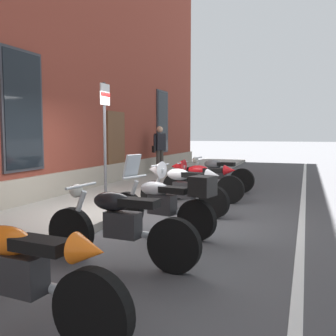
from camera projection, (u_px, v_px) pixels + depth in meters
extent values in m
plane|color=#424244|center=(125.00, 219.00, 7.36)|extent=(140.00, 140.00, 0.00)
cube|color=gray|center=(72.00, 211.00, 7.75)|extent=(30.59, 2.36, 0.15)
cube|color=silver|center=(301.00, 233.00, 6.27)|extent=(30.59, 0.12, 0.01)
cube|color=gray|center=(26.00, 194.00, 8.12)|extent=(24.59, 0.10, 0.70)
cube|color=#2D2D33|center=(23.00, 111.00, 7.96)|extent=(1.22, 0.06, 2.52)
cube|color=black|center=(24.00, 111.00, 7.95)|extent=(1.10, 0.03, 2.40)
cube|color=brown|center=(116.00, 149.00, 11.88)|extent=(1.10, 0.08, 2.30)
cube|color=#2D2D33|center=(162.00, 122.00, 15.64)|extent=(1.22, 0.06, 2.52)
cube|color=black|center=(163.00, 122.00, 15.63)|extent=(1.10, 0.03, 2.40)
cylinder|color=black|center=(93.00, 312.00, 2.81)|extent=(0.18, 0.67, 0.67)
cube|color=#28282B|center=(20.00, 273.00, 3.09)|extent=(0.26, 0.46, 0.32)
ellipsoid|color=orange|center=(5.00, 240.00, 3.13)|extent=(0.31, 0.54, 0.24)
cube|color=black|center=(41.00, 245.00, 2.97)|extent=(0.26, 0.50, 0.10)
cylinder|color=silver|center=(60.00, 290.00, 3.09)|extent=(0.13, 0.46, 0.09)
cone|color=orange|center=(89.00, 250.00, 2.77)|extent=(0.26, 0.28, 0.24)
cylinder|color=black|center=(71.00, 232.00, 5.09)|extent=(0.16, 0.67, 0.66)
cylinder|color=black|center=(174.00, 245.00, 4.49)|extent=(0.16, 0.67, 0.66)
cylinder|color=silver|center=(77.00, 214.00, 5.02)|extent=(0.09, 0.32, 0.64)
cube|color=#28282B|center=(123.00, 225.00, 4.75)|extent=(0.25, 0.45, 0.32)
ellipsoid|color=black|center=(112.00, 201.00, 4.78)|extent=(0.29, 0.54, 0.24)
cube|color=black|center=(139.00, 203.00, 4.63)|extent=(0.25, 0.49, 0.10)
cylinder|color=silver|center=(81.00, 186.00, 4.95)|extent=(0.62, 0.08, 0.04)
cylinder|color=silver|center=(149.00, 235.00, 4.75)|extent=(0.12, 0.46, 0.09)
sphere|color=silver|center=(76.00, 191.00, 4.99)|extent=(0.18, 0.18, 0.18)
cylinder|color=black|center=(127.00, 210.00, 6.60)|extent=(0.26, 0.65, 0.63)
cylinder|color=black|center=(197.00, 220.00, 5.85)|extent=(0.26, 0.65, 0.63)
cylinder|color=silver|center=(131.00, 197.00, 6.52)|extent=(0.14, 0.31, 0.60)
cube|color=#28282B|center=(162.00, 204.00, 6.18)|extent=(0.31, 0.48, 0.32)
ellipsoid|color=#B7BABF|center=(155.00, 189.00, 6.24)|extent=(0.37, 0.57, 0.24)
cube|color=black|center=(174.00, 190.00, 6.03)|extent=(0.32, 0.52, 0.10)
cylinder|color=silver|center=(135.00, 177.00, 6.44)|extent=(0.61, 0.18, 0.04)
cylinder|color=silver|center=(182.00, 213.00, 6.13)|extent=(0.19, 0.46, 0.09)
cube|color=#B2BCC6|center=(132.00, 166.00, 6.46)|extent=(0.38, 0.22, 0.40)
cube|color=black|center=(203.00, 186.00, 5.75)|extent=(0.42, 0.39, 0.30)
cylinder|color=black|center=(154.00, 195.00, 8.20)|extent=(0.27, 0.64, 0.63)
cylinder|color=black|center=(214.00, 202.00, 7.39)|extent=(0.27, 0.64, 0.63)
cylinder|color=silver|center=(157.00, 183.00, 8.12)|extent=(0.15, 0.33, 0.66)
cube|color=#28282B|center=(184.00, 190.00, 7.75)|extent=(0.32, 0.48, 0.32)
ellipsoid|color=silver|center=(178.00, 174.00, 7.81)|extent=(0.38, 0.57, 0.24)
cube|color=black|center=(194.00, 175.00, 7.60)|extent=(0.33, 0.52, 0.10)
cylinder|color=silver|center=(160.00, 165.00, 8.04)|extent=(0.61, 0.19, 0.04)
cylinder|color=silver|center=(200.00, 197.00, 7.70)|extent=(0.20, 0.46, 0.09)
cone|color=silver|center=(155.00, 169.00, 8.13)|extent=(0.43, 0.42, 0.36)
cone|color=silver|center=(213.00, 175.00, 7.36)|extent=(0.30, 0.31, 0.24)
cylinder|color=black|center=(176.00, 186.00, 9.47)|extent=(0.16, 0.66, 0.66)
cylinder|color=black|center=(230.00, 190.00, 8.91)|extent=(0.16, 0.66, 0.66)
cylinder|color=silver|center=(180.00, 177.00, 9.40)|extent=(0.09, 0.30, 0.61)
cube|color=#28282B|center=(204.00, 181.00, 9.15)|extent=(0.25, 0.45, 0.32)
ellipsoid|color=red|center=(198.00, 170.00, 9.19)|extent=(0.29, 0.54, 0.24)
cube|color=black|center=(214.00, 170.00, 9.04)|extent=(0.25, 0.49, 0.10)
cylinder|color=silver|center=(183.00, 163.00, 9.34)|extent=(0.62, 0.08, 0.04)
cylinder|color=silver|center=(218.00, 186.00, 9.15)|extent=(0.12, 0.46, 0.09)
cone|color=red|center=(178.00, 167.00, 9.40)|extent=(0.38, 0.36, 0.36)
cone|color=red|center=(230.00, 170.00, 8.88)|extent=(0.26, 0.28, 0.24)
cylinder|color=black|center=(192.00, 178.00, 11.13)|extent=(0.18, 0.68, 0.67)
cylinder|color=black|center=(242.00, 181.00, 10.52)|extent=(0.18, 0.68, 0.67)
cylinder|color=silver|center=(195.00, 170.00, 11.07)|extent=(0.09, 0.31, 0.61)
cube|color=#28282B|center=(218.00, 173.00, 10.79)|extent=(0.26, 0.46, 0.32)
ellipsoid|color=slate|center=(213.00, 164.00, 10.83)|extent=(0.30, 0.54, 0.24)
cube|color=black|center=(226.00, 164.00, 10.67)|extent=(0.26, 0.50, 0.10)
cylinder|color=silver|center=(198.00, 158.00, 11.00)|extent=(0.62, 0.09, 0.04)
cylinder|color=silver|center=(230.00, 178.00, 10.78)|extent=(0.13, 0.46, 0.09)
sphere|color=silver|center=(195.00, 160.00, 11.04)|extent=(0.18, 0.18, 0.18)
cylinder|color=#38332D|center=(162.00, 162.00, 14.09)|extent=(0.14, 0.14, 0.87)
cylinder|color=#38332D|center=(158.00, 162.00, 13.97)|extent=(0.14, 0.14, 0.87)
cube|color=black|center=(160.00, 142.00, 13.96)|extent=(0.45, 0.35, 0.61)
sphere|color=tan|center=(160.00, 129.00, 13.92)|extent=(0.23, 0.23, 0.23)
cylinder|color=black|center=(165.00, 143.00, 14.14)|extent=(0.09, 0.09, 0.58)
cylinder|color=black|center=(155.00, 143.00, 13.79)|extent=(0.09, 0.09, 0.58)
cube|color=black|center=(154.00, 149.00, 13.75)|extent=(0.12, 0.14, 0.24)
cylinder|color=#4C4C51|center=(105.00, 144.00, 8.08)|extent=(0.06, 0.06, 2.55)
cube|color=white|center=(105.00, 94.00, 7.98)|extent=(0.36, 0.03, 0.44)
cube|color=red|center=(106.00, 94.00, 7.97)|extent=(0.36, 0.01, 0.08)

